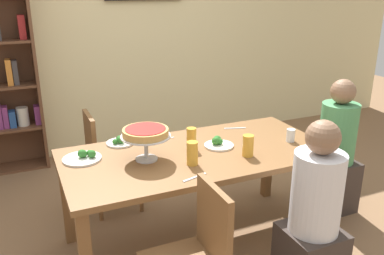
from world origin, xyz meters
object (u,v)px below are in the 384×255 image
Objects in this scene: diner_near_right at (313,224)px; beer_glass_amber_tall at (191,139)px; chair_near_left at (195,255)px; beer_glass_amber_spare at (192,153)px; salad_plate_spare at (120,141)px; diner_head_east at (335,156)px; deep_dish_pizza_stand at (146,134)px; water_glass_clear_near at (291,135)px; cutlery_fork_near at (303,156)px; salad_plate_near_diner at (218,143)px; cutlery_knife_near at (162,139)px; beer_glass_amber_short at (248,146)px; dining_table at (198,162)px; salad_plate_far_diner at (83,157)px; cutlery_fork_far at (195,177)px; cutlery_knife_far at (235,128)px; chair_far_left at (105,157)px.

beer_glass_amber_tall is (-0.44, 0.83, 0.33)m from diner_near_right.
chair_near_left is 0.69m from beer_glass_amber_spare.
diner_head_east is at bearing -12.62° from salad_plate_spare.
deep_dish_pizza_stand is 1.11m from water_glass_clear_near.
beer_glass_amber_spare is 0.78m from cutlery_fork_near.
beer_glass_amber_spare is at bearing -144.32° from salad_plate_near_diner.
diner_near_right is at bearing -114.42° from water_glass_clear_near.
beer_glass_amber_tall is 0.31m from cutlery_knife_near.
cutlery_knife_near is at bearing -14.36° from diner_head_east.
beer_glass_amber_short is at bearing -3.47° from beer_glass_amber_spare.
chair_near_left is 0.93m from beer_glass_amber_tall.
dining_table is at bearing 144.68° from beer_glass_amber_short.
beer_glass_amber_short is (0.29, -0.20, 0.16)m from dining_table.
salad_plate_far_diner reaches higher than cutlery_knife_near.
salad_plate_near_diner is 1.04× the size of salad_plate_spare.
water_glass_clear_near is at bearing 8.17° from diner_head_east.
beer_glass_amber_spare is at bearing 42.84° from diner_near_right.
diner_head_east is 6.39× the size of cutlery_fork_far.
cutlery_fork_far is (0.17, 0.38, 0.26)m from chair_near_left.
beer_glass_amber_short reaches higher than water_glass_clear_near.
beer_glass_amber_short reaches higher than cutlery_knife_far.
beer_glass_amber_tall is (-0.20, 0.03, 0.06)m from salad_plate_near_diner.
water_glass_clear_near is (0.74, -0.16, -0.03)m from beer_glass_amber_tall.
chair_near_left is 4.83× the size of cutlery_fork_near.
chair_near_left is 2.60× the size of deep_dish_pizza_stand.
beer_glass_amber_short is at bearing 10.63° from diner_head_east.
deep_dish_pizza_stand is at bearing -1.31° from diner_head_east.
chair_near_left reaches higher than cutlery_knife_far.
diner_near_right is 5.59× the size of salad_plate_spare.
salad_plate_far_diner is 1.12m from beer_glass_amber_short.
diner_near_right reaches higher than water_glass_clear_near.
beer_glass_amber_tall is 0.78m from cutlery_fork_near.
cutlery_knife_far is at bearing 69.28° from beer_glass_amber_short.
diner_head_east is 1.43m from beer_glass_amber_spare.
cutlery_knife_near is at bearing 92.11° from beer_glass_amber_spare.
deep_dish_pizza_stand is 1.86× the size of cutlery_fork_near.
chair_near_left reaches higher than cutlery_knife_near.
dining_table is 11.90× the size of beer_glass_amber_spare.
chair_far_left is at bearing 99.85° from deep_dish_pizza_stand.
cutlery_knife_near is (-0.12, 0.28, -0.08)m from beer_glass_amber_tall.
cutlery_knife_far is (0.99, -0.44, 0.26)m from chair_far_left.
deep_dish_pizza_stand is at bearing -177.95° from salad_plate_near_diner.
beer_glass_amber_spare is (-0.54, 0.58, 0.33)m from diner_near_right.
salad_plate_far_diner is at bearing -5.97° from diner_head_east.
cutlery_fork_near is (0.34, -0.16, -0.07)m from beer_glass_amber_short.
chair_far_left reaches higher than cutlery_knife_far.
salad_plate_near_diner is 0.83× the size of salad_plate_far_diner.
diner_near_right reaches higher than cutlery_fork_far.
chair_near_left is 4.05× the size of salad_plate_near_diner.
beer_glass_amber_spare reaches higher than salad_plate_near_diner.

